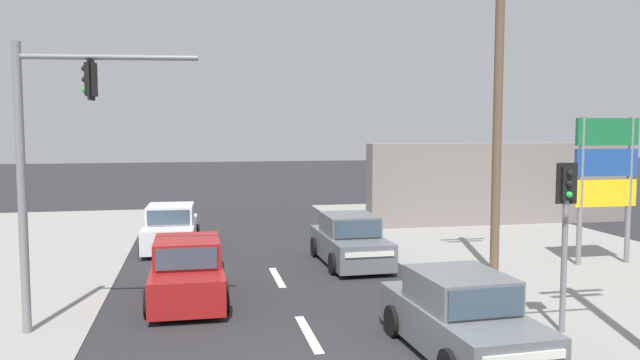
{
  "coord_description": "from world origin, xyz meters",
  "views": [
    {
      "loc": [
        -2.26,
        -9.44,
        4.27
      ],
      "look_at": [
        0.45,
        4.0,
        3.12
      ],
      "focal_mm": 35.0,
      "sensor_mm": 36.0,
      "label": 1
    }
  ],
  "objects_px": {
    "traffic_signal_mast": "(48,149)",
    "sedan_receding_far": "(188,272)",
    "sedan_kerbside_parked": "(171,229)",
    "utility_pole_midground_right": "(498,106)",
    "sedan_oncoming_mid": "(350,242)",
    "pedestal_signal_right_kerb": "(566,218)",
    "sedan_crossing_left": "(461,318)",
    "shopping_plaza_sign": "(606,170)"
  },
  "relations": [
    {
      "from": "traffic_signal_mast",
      "to": "shopping_plaza_sign",
      "type": "xyz_separation_m",
      "value": [
        15.43,
        3.56,
        -0.85
      ]
    },
    {
      "from": "utility_pole_midground_right",
      "to": "sedan_kerbside_parked",
      "type": "height_order",
      "value": "utility_pole_midground_right"
    },
    {
      "from": "sedan_kerbside_parked",
      "to": "sedan_receding_far",
      "type": "distance_m",
      "value": 6.96
    },
    {
      "from": "pedestal_signal_right_kerb",
      "to": "utility_pole_midground_right",
      "type": "bearing_deg",
      "value": 77.97
    },
    {
      "from": "utility_pole_midground_right",
      "to": "sedan_oncoming_mid",
      "type": "distance_m",
      "value": 6.07
    },
    {
      "from": "traffic_signal_mast",
      "to": "sedan_receding_far",
      "type": "relative_size",
      "value": 1.41
    },
    {
      "from": "utility_pole_midground_right",
      "to": "sedan_receding_far",
      "type": "bearing_deg",
      "value": -173.07
    },
    {
      "from": "shopping_plaza_sign",
      "to": "utility_pole_midground_right",
      "type": "bearing_deg",
      "value": -172.48
    },
    {
      "from": "utility_pole_midground_right",
      "to": "traffic_signal_mast",
      "type": "relative_size",
      "value": 1.56
    },
    {
      "from": "pedestal_signal_right_kerb",
      "to": "sedan_crossing_left",
      "type": "xyz_separation_m",
      "value": [
        -2.59,
        -0.71,
        -1.71
      ]
    },
    {
      "from": "sedan_kerbside_parked",
      "to": "sedan_crossing_left",
      "type": "bearing_deg",
      "value": -64.07
    },
    {
      "from": "utility_pole_midground_right",
      "to": "pedestal_signal_right_kerb",
      "type": "bearing_deg",
      "value": -102.03
    },
    {
      "from": "pedestal_signal_right_kerb",
      "to": "sedan_crossing_left",
      "type": "distance_m",
      "value": 3.19
    },
    {
      "from": "shopping_plaza_sign",
      "to": "sedan_kerbside_parked",
      "type": "relative_size",
      "value": 1.07
    },
    {
      "from": "sedan_crossing_left",
      "to": "sedan_receding_far",
      "type": "bearing_deg",
      "value": 136.43
    },
    {
      "from": "utility_pole_midground_right",
      "to": "shopping_plaza_sign",
      "type": "relative_size",
      "value": 2.03
    },
    {
      "from": "utility_pole_midground_right",
      "to": "sedan_kerbside_parked",
      "type": "relative_size",
      "value": 2.17
    },
    {
      "from": "utility_pole_midground_right",
      "to": "sedan_receding_far",
      "type": "xyz_separation_m",
      "value": [
        -8.77,
        -1.07,
        -4.2
      ]
    },
    {
      "from": "sedan_receding_far",
      "to": "shopping_plaza_sign",
      "type": "bearing_deg",
      "value": 7.12
    },
    {
      "from": "shopping_plaza_sign",
      "to": "sedan_receding_far",
      "type": "xyz_separation_m",
      "value": [
        -12.71,
        -1.59,
        -2.28
      ]
    },
    {
      "from": "pedestal_signal_right_kerb",
      "to": "sedan_oncoming_mid",
      "type": "relative_size",
      "value": 0.83
    },
    {
      "from": "shopping_plaza_sign",
      "to": "sedan_oncoming_mid",
      "type": "relative_size",
      "value": 1.08
    },
    {
      "from": "traffic_signal_mast",
      "to": "sedan_kerbside_parked",
      "type": "relative_size",
      "value": 1.4
    },
    {
      "from": "traffic_signal_mast",
      "to": "sedan_receding_far",
      "type": "bearing_deg",
      "value": 35.91
    },
    {
      "from": "sedan_kerbside_parked",
      "to": "sedan_oncoming_mid",
      "type": "bearing_deg",
      "value": -33.28
    },
    {
      "from": "traffic_signal_mast",
      "to": "sedan_receding_far",
      "type": "xyz_separation_m",
      "value": [
        2.72,
        1.97,
        -3.13
      ]
    },
    {
      "from": "sedan_receding_far",
      "to": "sedan_oncoming_mid",
      "type": "bearing_deg",
      "value": 33.23
    },
    {
      "from": "sedan_crossing_left",
      "to": "sedan_kerbside_parked",
      "type": "xyz_separation_m",
      "value": [
        -5.72,
        11.76,
        0.0
      ]
    },
    {
      "from": "traffic_signal_mast",
      "to": "sedan_oncoming_mid",
      "type": "relative_size",
      "value": 1.41
    },
    {
      "from": "sedan_crossing_left",
      "to": "sedan_oncoming_mid",
      "type": "bearing_deg",
      "value": 90.78
    },
    {
      "from": "sedan_oncoming_mid",
      "to": "sedan_receding_far",
      "type": "relative_size",
      "value": 1.0
    },
    {
      "from": "sedan_crossing_left",
      "to": "sedan_receding_far",
      "type": "relative_size",
      "value": 1.02
    },
    {
      "from": "traffic_signal_mast",
      "to": "sedan_kerbside_parked",
      "type": "height_order",
      "value": "traffic_signal_mast"
    },
    {
      "from": "utility_pole_midground_right",
      "to": "sedan_crossing_left",
      "type": "relative_size",
      "value": 2.16
    },
    {
      "from": "sedan_receding_far",
      "to": "pedestal_signal_right_kerb",
      "type": "bearing_deg",
      "value": -28.23
    },
    {
      "from": "pedestal_signal_right_kerb",
      "to": "sedan_kerbside_parked",
      "type": "relative_size",
      "value": 0.83
    },
    {
      "from": "utility_pole_midground_right",
      "to": "shopping_plaza_sign",
      "type": "height_order",
      "value": "utility_pole_midground_right"
    },
    {
      "from": "sedan_kerbside_parked",
      "to": "sedan_receding_far",
      "type": "bearing_deg",
      "value": -84.69
    },
    {
      "from": "utility_pole_midground_right",
      "to": "sedan_crossing_left",
      "type": "height_order",
      "value": "utility_pole_midground_right"
    },
    {
      "from": "sedan_kerbside_parked",
      "to": "sedan_receding_far",
      "type": "relative_size",
      "value": 1.01
    },
    {
      "from": "utility_pole_midground_right",
      "to": "traffic_signal_mast",
      "type": "bearing_deg",
      "value": -165.2
    },
    {
      "from": "traffic_signal_mast",
      "to": "sedan_kerbside_parked",
      "type": "xyz_separation_m",
      "value": [
        2.07,
        8.9,
        -3.13
      ]
    }
  ]
}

